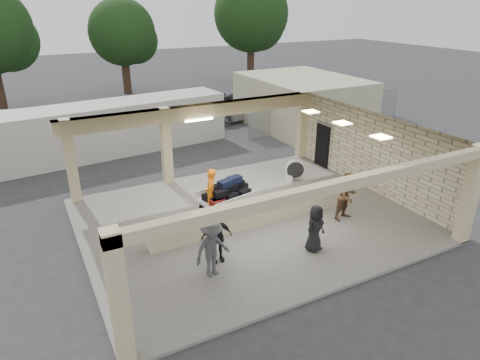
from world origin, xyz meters
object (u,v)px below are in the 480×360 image
passenger_b (216,237)px  passenger_d (315,228)px  baggage_counter (254,212)px  passenger_a (347,196)px  car_dark (235,103)px  luggage_cart (228,194)px  car_white_b (299,103)px  container_white (113,128)px  passenger_c (212,249)px  baggage_handler (211,193)px  car_white_a (240,109)px  drum_fan (295,169)px

passenger_b → passenger_d: bearing=-9.7°
baggage_counter → passenger_a: bearing=-20.3°
passenger_a → car_dark: 17.43m
luggage_cart → car_white_b: bearing=34.4°
passenger_d → baggage_counter: bearing=93.0°
luggage_cart → passenger_b: size_ratio=1.46×
passenger_a → container_white: (-5.91, 12.15, 0.34)m
passenger_a → passenger_d: bearing=-161.0°
baggage_counter → passenger_b: 2.72m
luggage_cart → passenger_d: bearing=-83.3°
car_dark → container_white: 10.99m
passenger_b → passenger_d: passenger_b is taller
car_dark → car_white_b: bearing=-102.6°
container_white → passenger_d: bearing=-81.2°
baggage_counter → passenger_b: bearing=-145.4°
car_white_b → passenger_c: bearing=122.4°
passenger_c → baggage_handler: bearing=54.5°
passenger_d → car_white_a: size_ratio=0.34×
baggage_counter → passenger_b: size_ratio=4.79×
passenger_d → container_white: bearing=87.6°
baggage_counter → luggage_cart: 1.50m
luggage_cart → container_white: container_white is taller
passenger_c → car_dark: size_ratio=0.43×
car_white_b → car_dark: (-4.15, 2.36, -0.06)m
drum_fan → container_white: container_white is taller
baggage_counter → baggage_handler: size_ratio=4.31×
baggage_counter → passenger_d: bearing=-69.9°
passenger_b → car_white_a: bearing=66.6°
container_white → car_white_b: bearing=4.1°
luggage_cart → container_white: (-2.26, 9.50, 0.55)m
passenger_c → car_dark: bearing=49.1°
baggage_counter → drum_fan: size_ratio=8.40×
luggage_cart → car_white_a: 14.38m
passenger_b → car_dark: bearing=68.0°
luggage_cart → container_white: size_ratio=0.20×
luggage_cart → passenger_b: passenger_b is taller
baggage_handler → car_dark: 16.62m
container_white → luggage_cart: bearing=-82.5°
car_white_a → car_dark: 1.88m
baggage_counter → car_dark: 17.34m
car_white_a → container_white: container_white is taller
passenger_c → passenger_d: bearing=-16.4°
passenger_d → drum_fan: bearing=44.6°
baggage_handler → car_white_a: 14.81m
container_white → passenger_a: bearing=-70.0°
drum_fan → passenger_a: 4.06m
passenger_a → car_white_a: bearing=69.1°
baggage_counter → car_white_b: (11.39, 13.39, 0.17)m
baggage_handler → container_white: size_ratio=0.15×
passenger_c → car_white_a: bearing=47.8°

